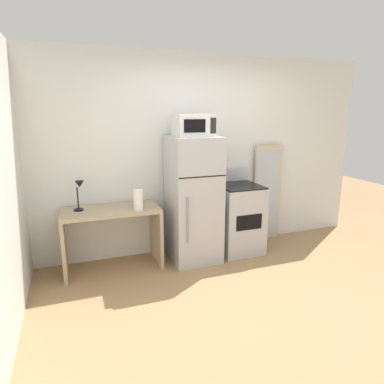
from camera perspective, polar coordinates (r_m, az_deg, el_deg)
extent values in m
plane|color=#9E7A51|center=(3.55, 11.19, -18.56)|extent=(12.00, 12.00, 0.00)
cube|color=silver|center=(4.58, 0.92, 6.37)|extent=(5.00, 0.10, 2.60)
cube|color=tan|center=(4.09, -13.64, -3.07)|extent=(1.14, 0.54, 0.04)
cube|color=tan|center=(4.19, -20.90, -8.61)|extent=(0.04, 0.54, 0.71)
cube|color=tan|center=(4.29, -6.01, -7.22)|extent=(0.04, 0.54, 0.71)
cylinder|color=black|center=(4.12, -18.64, -2.87)|extent=(0.11, 0.11, 0.02)
cylinder|color=black|center=(4.08, -18.79, -0.99)|extent=(0.02, 0.02, 0.26)
cone|color=black|center=(4.02, -18.53, 1.28)|extent=(0.10, 0.10, 0.08)
cylinder|color=white|center=(3.95, -9.09, -1.33)|extent=(0.11, 0.11, 0.24)
cube|color=#B7B7BC|center=(4.24, 0.18, -1.25)|extent=(0.59, 0.65, 1.58)
cube|color=black|center=(3.87, 1.85, 2.57)|extent=(0.58, 0.00, 0.01)
cylinder|color=gray|center=(3.92, -0.72, -4.90)|extent=(0.02, 0.02, 0.55)
cube|color=silver|center=(4.09, 0.29, 11.24)|extent=(0.46, 0.34, 0.26)
cube|color=black|center=(3.91, 0.48, 11.14)|extent=(0.26, 0.01, 0.15)
cube|color=black|center=(3.99, 3.64, 11.16)|extent=(0.07, 0.01, 0.18)
cube|color=#B7B7BC|center=(4.62, 7.80, -4.52)|extent=(0.57, 0.60, 0.90)
cube|color=black|center=(4.50, 7.98, 1.06)|extent=(0.54, 0.58, 0.02)
cube|color=#B7B7BC|center=(4.72, 6.44, 2.94)|extent=(0.57, 0.04, 0.18)
cube|color=black|center=(4.35, 9.67, -5.10)|extent=(0.36, 0.01, 0.20)
cube|color=#C6B793|center=(5.06, 12.60, -0.18)|extent=(0.44, 0.03, 1.40)
cube|color=#B2BCC6|center=(5.05, 12.70, -0.22)|extent=(0.39, 0.00, 1.26)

